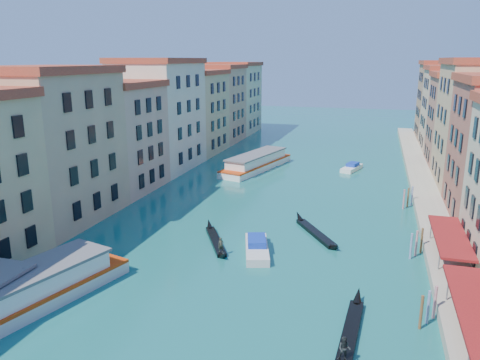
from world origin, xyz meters
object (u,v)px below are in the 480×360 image
object	(u,v)px
vaporetto_near	(12,298)
gondola_fore	(216,240)
vaporetto_far	(257,162)
gondola_right	(350,331)

from	to	relation	value
vaporetto_near	gondola_fore	bearing A→B (deg)	75.88
vaporetto_far	gondola_right	bearing A→B (deg)	-54.11
vaporetto_far	gondola_right	distance (m)	57.12
gondola_right	vaporetto_far	bearing A→B (deg)	114.97
gondola_fore	gondola_right	distance (m)	22.14
vaporetto_near	gondola_fore	size ratio (longest dim) A/B	2.16
vaporetto_far	gondola_fore	size ratio (longest dim) A/B	2.07
gondola_fore	gondola_right	size ratio (longest dim) A/B	0.84
vaporetto_near	gondola_fore	world-z (taller)	vaporetto_near
gondola_right	vaporetto_near	bearing A→B (deg)	-167.14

